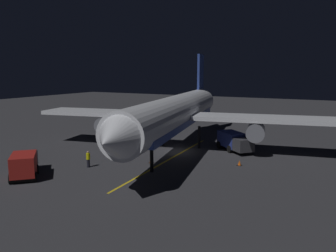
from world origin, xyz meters
TOP-DOWN VIEW (x-y plane):
  - ground_plane at (0.00, 0.00)m, footprint 180.00×180.00m
  - apron_guide_stripe at (-1.11, 4.00)m, footprint 1.53×23.59m
  - airliner at (0.13, -0.61)m, footprint 37.67×39.97m
  - baggage_truck at (7.97, 15.83)m, footprint 5.28×5.27m
  - catering_truck at (-6.28, -3.75)m, footprint 5.55×5.30m
  - ground_crew_worker at (4.84, 10.53)m, footprint 0.40×0.40m
  - traffic_cone_near_left at (8.91, 2.32)m, footprint 0.50×0.50m
  - traffic_cone_near_right at (4.85, 3.52)m, footprint 0.50×0.50m
  - traffic_cone_under_wing at (-0.04, 5.98)m, footprint 0.50×0.50m
  - traffic_cone_far at (-8.85, 2.48)m, footprint 0.50×0.50m

SIDE VIEW (x-z plane):
  - ground_plane at x=0.00m, z-range -0.20..0.00m
  - apron_guide_stripe at x=-1.11m, z-range 0.00..0.01m
  - traffic_cone_near_left at x=8.91m, z-range -0.03..0.52m
  - traffic_cone_near_right at x=4.85m, z-range -0.03..0.52m
  - traffic_cone_under_wing at x=-0.04m, z-range -0.03..0.52m
  - traffic_cone_far at x=-8.85m, z-range -0.03..0.52m
  - ground_crew_worker at x=4.84m, z-range 0.02..1.76m
  - catering_truck at x=-6.28m, z-range 0.04..2.33m
  - baggage_truck at x=7.97m, z-range 0.03..2.35m
  - airliner at x=0.13m, z-range -1.55..11.01m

